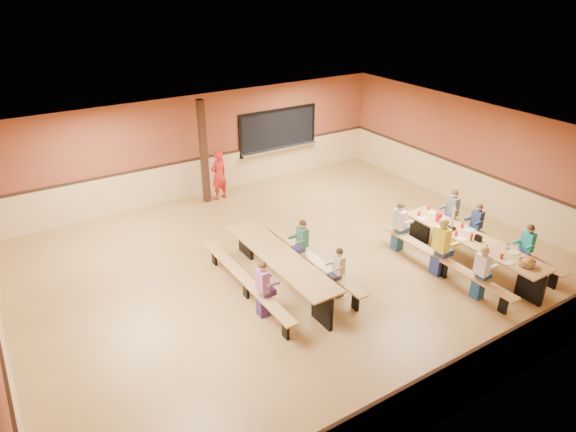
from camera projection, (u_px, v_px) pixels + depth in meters
ground at (294, 265)px, 11.86m from camera, size 12.00×12.00×0.00m
room_envelope at (294, 239)px, 11.56m from camera, size 12.04×10.04×3.02m
kitchen_pass_through at (278, 132)px, 16.22m from camera, size 2.78×0.28×1.38m
structural_post at (204, 152)px, 14.45m from camera, size 0.18×0.18×3.00m
cafeteria_table_main at (471, 246)px, 11.59m from camera, size 1.91×3.70×0.74m
cafeteria_table_second at (280, 264)px, 10.89m from camera, size 1.91×3.70×0.74m
seated_child_white_left at (481, 273)px, 10.46m from camera, size 0.36×0.29×1.19m
seated_adult_yellow at (440, 247)px, 11.25m from camera, size 0.45×0.37×1.37m
seated_child_grey_left at (399, 227)px, 12.27m from camera, size 0.38×0.31×1.23m
seated_child_teal_right at (526, 249)px, 11.34m from camera, size 0.35×0.29×1.18m
seated_child_navy_right at (476, 226)px, 12.38m from camera, size 0.34×0.28×1.15m
seated_child_char_right at (452, 213)px, 12.94m from camera, size 0.38×0.31×1.23m
seated_child_purple_sec at (263, 289)px, 9.92m from camera, size 0.37×0.30×1.20m
seated_child_green_sec at (302, 244)px, 11.54m from camera, size 0.35×0.29×1.18m
seated_child_tan_sec at (338, 273)px, 10.54m from camera, size 0.32×0.26×1.11m
standing_woman at (219, 175)px, 14.94m from camera, size 0.62×0.49×1.50m
punch_pitcher at (439, 217)px, 12.19m from camera, size 0.16×0.16×0.22m
chip_bowl at (527, 262)px, 10.40m from camera, size 0.32×0.32×0.15m
napkin_dispenser at (478, 238)px, 11.36m from camera, size 0.10×0.14×0.13m
condiment_mustard at (486, 247)px, 10.95m from camera, size 0.06×0.06×0.17m
condiment_ketchup at (472, 237)px, 11.36m from camera, size 0.06×0.06×0.17m
table_paddle at (452, 224)px, 11.81m from camera, size 0.16×0.16×0.56m
place_settings at (473, 236)px, 11.47m from camera, size 0.65×3.30×0.11m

